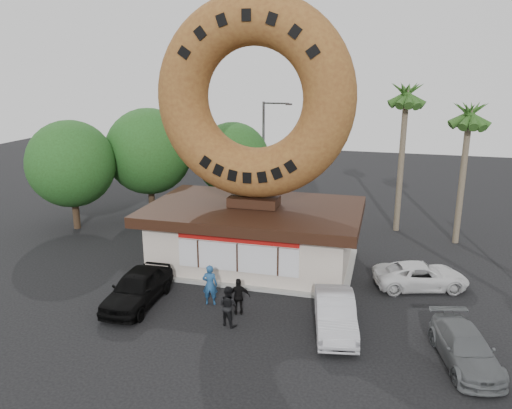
{
  "coord_description": "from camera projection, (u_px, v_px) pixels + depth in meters",
  "views": [
    {
      "loc": [
        6.61,
        -18.41,
        10.46
      ],
      "look_at": [
        0.64,
        4.0,
        3.96
      ],
      "focal_mm": 35.0,
      "sensor_mm": 36.0,
      "label": 1
    }
  ],
  "objects": [
    {
      "name": "ground",
      "position": [
        218.0,
        315.0,
        21.6
      ],
      "size": [
        90.0,
        90.0,
        0.0
      ],
      "primitive_type": "plane",
      "color": "black",
      "rests_on": "ground"
    },
    {
      "name": "tree_mid",
      "position": [
        233.0,
        159.0,
        35.46
      ],
      "size": [
        5.2,
        5.2,
        6.63
      ],
      "color": "#473321",
      "rests_on": "ground"
    },
    {
      "name": "car_black",
      "position": [
        138.0,
        288.0,
        22.45
      ],
      "size": [
        1.96,
        4.66,
        1.58
      ],
      "primitive_type": "imported",
      "rotation": [
        0.0,
        0.0,
        0.02
      ],
      "color": "black",
      "rests_on": "ground"
    },
    {
      "name": "tree_west",
      "position": [
        149.0,
        151.0,
        34.79
      ],
      "size": [
        6.0,
        6.0,
        7.65
      ],
      "color": "#473321",
      "rests_on": "ground"
    },
    {
      "name": "person_center",
      "position": [
        228.0,
        306.0,
        20.6
      ],
      "size": [
        1.03,
        0.92,
        1.74
      ],
      "primitive_type": "imported",
      "rotation": [
        0.0,
        0.0,
        2.77
      ],
      "color": "black",
      "rests_on": "ground"
    },
    {
      "name": "car_white",
      "position": [
        421.0,
        276.0,
        24.15
      ],
      "size": [
        4.87,
        3.24,
        1.24
      ],
      "primitive_type": "imported",
      "rotation": [
        0.0,
        0.0,
        1.86
      ],
      "color": "silver",
      "rests_on": "ground"
    },
    {
      "name": "donut_shop",
      "position": [
        254.0,
        233.0,
        26.69
      ],
      "size": [
        11.2,
        7.2,
        3.8
      ],
      "color": "beige",
      "rests_on": "ground"
    },
    {
      "name": "person_left",
      "position": [
        210.0,
        285.0,
        22.39
      ],
      "size": [
        0.76,
        0.57,
        1.89
      ],
      "primitive_type": "imported",
      "rotation": [
        0.0,
        0.0,
        3.33
      ],
      "color": "navy",
      "rests_on": "ground"
    },
    {
      "name": "car_grey",
      "position": [
        465.0,
        348.0,
        17.99
      ],
      "size": [
        2.62,
        4.52,
        1.23
      ],
      "primitive_type": "imported",
      "rotation": [
        0.0,
        0.0,
        0.22
      ],
      "color": "slate",
      "rests_on": "ground"
    },
    {
      "name": "street_lamp",
      "position": [
        265.0,
        151.0,
        35.73
      ],
      "size": [
        2.11,
        0.2,
        8.0
      ],
      "color": "#59595E",
      "rests_on": "ground"
    },
    {
      "name": "tree_far",
      "position": [
        71.0,
        164.0,
        32.02
      ],
      "size": [
        5.6,
        5.6,
        7.14
      ],
      "color": "#473321",
      "rests_on": "ground"
    },
    {
      "name": "palm_near",
      "position": [
        406.0,
        100.0,
        30.49
      ],
      "size": [
        2.6,
        2.6,
        9.75
      ],
      "color": "#726651",
      "rests_on": "ground"
    },
    {
      "name": "palm_far",
      "position": [
        469.0,
        119.0,
        28.48
      ],
      "size": [
        2.6,
        2.6,
        8.75
      ],
      "color": "#726651",
      "rests_on": "ground"
    },
    {
      "name": "person_right",
      "position": [
        239.0,
        297.0,
        21.5
      ],
      "size": [
        1.05,
        0.71,
        1.66
      ],
      "primitive_type": "imported",
      "rotation": [
        0.0,
        0.0,
        3.49
      ],
      "color": "black",
      "rests_on": "ground"
    },
    {
      "name": "car_silver",
      "position": [
        335.0,
        314.0,
        20.23
      ],
      "size": [
        2.31,
        4.63,
        1.46
      ],
      "primitive_type": "imported",
      "rotation": [
        0.0,
        0.0,
        0.18
      ],
      "color": "#B4B4B9",
      "rests_on": "ground"
    },
    {
      "name": "giant_donut",
      "position": [
        254.0,
        98.0,
        24.79
      ],
      "size": [
        10.14,
        2.58,
        10.14
      ],
      "primitive_type": "torus",
      "rotation": [
        1.57,
        0.0,
        0.0
      ],
      "color": "olive",
      "rests_on": "donut_shop"
    }
  ]
}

